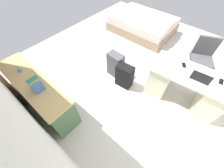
{
  "coord_description": "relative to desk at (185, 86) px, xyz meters",
  "views": [
    {
      "loc": [
        -1.09,
        2.32,
        2.59
      ],
      "look_at": [
        -0.07,
        1.14,
        0.6
      ],
      "focal_mm": 22.38,
      "sensor_mm": 36.0,
      "label": 1
    }
  ],
  "objects": [
    {
      "name": "bed",
      "position": [
        2.05,
        -1.67,
        -0.14
      ],
      "size": [
        1.93,
        1.44,
        0.58
      ],
      "color": "gray",
      "rests_on": "ground_plane"
    },
    {
      "name": "desk",
      "position": [
        0.0,
        0.0,
        0.0
      ],
      "size": [
        1.5,
        0.82,
        0.74
      ],
      "color": "beige",
      "rests_on": "ground_plane"
    },
    {
      "name": "cell_phone_by_mouse",
      "position": [
        0.22,
        -0.11,
        0.36
      ],
      "size": [
        0.13,
        0.15,
        0.01
      ],
      "primitive_type": "cube",
      "rotation": [
        0.0,
        0.0,
        0.55
      ],
      "color": "black",
      "rests_on": "desk"
    },
    {
      "name": "suitcase_spare_grey",
      "position": [
        1.49,
        0.37,
        -0.09
      ],
      "size": [
        0.37,
        0.23,
        0.6
      ],
      "primitive_type": "cube",
      "rotation": [
        0.0,
        0.0,
        -0.04
      ],
      "color": "#4C4C51",
      "rests_on": "ground_plane"
    },
    {
      "name": "wall_back",
      "position": [
        1.1,
        2.36,
        0.96
      ],
      "size": [
        4.41,
        0.1,
        2.69
      ],
      "primitive_type": "cube",
      "color": "silver",
      "rests_on": "ground_plane"
    },
    {
      "name": "suitcase_black",
      "position": [
        1.12,
        0.49,
        -0.11
      ],
      "size": [
        0.38,
        0.25,
        0.56
      ],
      "primitive_type": "cube",
      "rotation": [
        0.0,
        0.0,
        0.1
      ],
      "color": "black",
      "rests_on": "ground_plane"
    },
    {
      "name": "cell_phone_near_laptop",
      "position": [
        -0.43,
        -0.14,
        0.36
      ],
      "size": [
        0.08,
        0.14,
        0.01
      ],
      "primitive_type": "cube",
      "rotation": [
        0.0,
        0.0,
        0.13
      ],
      "color": "black",
      "rests_on": "desk"
    },
    {
      "name": "computer_mouse",
      "position": [
        0.14,
        0.05,
        0.37
      ],
      "size": [
        0.07,
        0.11,
        0.03
      ],
      "primitive_type": "ellipsoid",
      "rotation": [
        0.0,
        0.0,
        0.11
      ],
      "color": "white",
      "rests_on": "desk"
    },
    {
      "name": "credenza",
      "position": [
        2.05,
        1.98,
        -0.02
      ],
      "size": [
        1.8,
        0.48,
        0.74
      ],
      "color": "#4C6B47",
      "rests_on": "ground_plane"
    },
    {
      "name": "laptop",
      "position": [
        -0.12,
        0.06,
        0.4
      ],
      "size": [
        0.33,
        0.25,
        0.21
      ],
      "color": "silver",
      "rests_on": "desk"
    },
    {
      "name": "office_chair",
      "position": [
        0.04,
        -0.91,
        0.03
      ],
      "size": [
        0.61,
        0.61,
        0.94
      ],
      "color": "black",
      "rests_on": "ground_plane"
    },
    {
      "name": "ground_plane",
      "position": [
        1.1,
        -0.11,
        -0.39
      ],
      "size": [
        5.94,
        5.94,
        0.0
      ],
      "primitive_type": "plane",
      "color": "beige"
    },
    {
      "name": "figurine_small",
      "position": [
        2.41,
        1.98,
        0.41
      ],
      "size": [
        0.08,
        0.08,
        0.11
      ],
      "primitive_type": "cone",
      "color": "#4C7FBF",
      "rests_on": "credenza"
    },
    {
      "name": "book_row",
      "position": [
        1.78,
        1.98,
        0.47
      ],
      "size": [
        0.15,
        0.17,
        0.24
      ],
      "color": "#4A6AB3",
      "rests_on": "credenza"
    }
  ]
}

